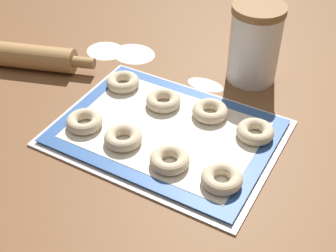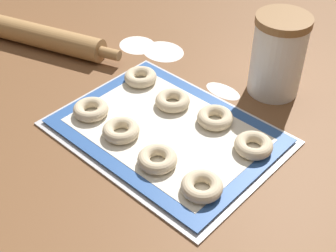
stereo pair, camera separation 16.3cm
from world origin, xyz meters
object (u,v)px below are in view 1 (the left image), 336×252
Objects in this scene: bagel_back_mid_left at (163,101)px; bagel_back_far_right at (255,132)px; flour_canister at (255,43)px; bagel_back_far_left at (123,82)px; bagel_back_mid_right at (210,111)px; bagel_front_mid_right at (170,160)px; bagel_front_far_right at (222,179)px; baking_tray at (168,133)px; bagel_front_mid_left at (123,138)px; bagel_front_far_left at (84,121)px.

bagel_back_mid_left is 0.20m from bagel_back_far_right.
bagel_back_far_right is 0.41× the size of flour_canister.
bagel_back_mid_right is (0.21, 0.00, 0.00)m from bagel_back_far_left.
bagel_front_mid_right and bagel_back_mid_left have the same top height.
bagel_front_far_right is 0.14m from bagel_back_far_right.
bagel_back_mid_left is 0.24m from flour_canister.
bagel_front_far_right and bagel_back_far_right have the same top height.
bagel_back_far_right is at bearing 23.47° from baking_tray.
flour_canister is at bearing 75.96° from baking_tray.
bagel_back_far_right is (0.01, 0.14, 0.00)m from bagel_front_far_right.
bagel_front_mid_right is 1.00× the size of bagel_back_far_right.
bagel_back_far_left and bagel_back_mid_right have the same top height.
bagel_back_mid_left is (0.01, 0.14, 0.00)m from bagel_front_mid_left.
bagel_front_mid_right is at bearing -56.64° from bagel_back_mid_left.
bagel_front_mid_left is at bearing -129.01° from baking_tray.
bagel_back_far_left is 0.31m from bagel_back_far_right.
bagel_front_mid_right is 0.16m from bagel_back_mid_right.
bagel_back_mid_right is (0.10, 0.02, 0.00)m from bagel_back_mid_left.
flour_canister reaches higher than bagel_back_mid_left.
bagel_front_far_right is 1.00× the size of bagel_back_far_right.
bagel_front_far_right is (0.21, -0.01, 0.00)m from bagel_front_mid_left.
flour_canister is at bearing 113.47° from bagel_back_far_right.
bagel_front_mid_right is 0.18m from bagel_back_mid_left.
bagel_front_far_left is 0.30m from bagel_front_far_right.
bagel_back_far_left is 1.00× the size of bagel_back_far_right.
bagel_front_mid_left is 0.21m from bagel_front_far_right.
baking_tray is at bearing 50.99° from bagel_front_mid_left.
bagel_back_mid_right is at bearing -94.76° from flour_canister.
baking_tray is at bearing -54.00° from bagel_back_mid_left.
bagel_back_far_left is 1.00× the size of bagel_back_mid_right.
bagel_back_far_left is (-0.31, 0.16, 0.00)m from bagel_front_far_right.
bagel_front_mid_left is 0.25m from bagel_back_far_right.
bagel_back_mid_left is (-0.20, 0.14, 0.00)m from bagel_front_far_right.
bagel_front_mid_right is (0.20, -0.01, 0.00)m from bagel_front_far_left.
bagel_front_far_right is (0.10, 0.00, 0.00)m from bagel_front_mid_right.
bagel_front_far_right is at bearing -36.06° from bagel_back_mid_left.
bagel_front_far_left is at bearing -155.62° from baking_tray.
bagel_front_mid_left is at bearing 174.88° from bagel_front_mid_right.
bagel_front_far_right is 1.00× the size of bagel_back_far_left.
bagel_front_far_left is 0.17m from bagel_back_mid_left.
baking_tray is at bearing -104.04° from flour_canister.
bagel_front_far_left and bagel_back_far_left have the same top height.
bagel_front_far_left is 0.33m from bagel_back_far_right.
bagel_front_mid_right is at bearing -3.55° from bagel_front_far_left.
bagel_front_far_left is at bearing 178.25° from bagel_front_mid_left.
bagel_back_mid_right is (0.20, 0.15, 0.00)m from bagel_front_far_left.
bagel_front_far_right reaches higher than baking_tray.
bagel_back_mid_left is 1.00× the size of bagel_back_mid_right.
baking_tray is at bearing -156.53° from bagel_back_far_right.
bagel_back_far_right is (0.10, -0.02, 0.00)m from bagel_back_mid_right.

